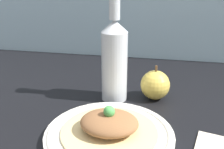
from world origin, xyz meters
TOP-DOWN VIEW (x-y plane):
  - ground_plane at (0.00, 0.00)cm, footprint 180.00×110.00cm
  - plate at (-0.06, -2.13)cm, footprint 25.68×25.68cm
  - plated_food at (-0.06, -2.13)cm, footprint 19.17×19.17cm
  - cider_bottle at (-2.44, 15.88)cm, footprint 6.54×6.54cm
  - apple at (7.95, 17.98)cm, footprint 7.61×7.61cm

SIDE VIEW (x-z plane):
  - ground_plane at x=0.00cm, z-range -4.00..0.00cm
  - plate at x=-0.06cm, z-range 0.06..1.97cm
  - plated_food at x=-0.06cm, z-range 0.42..6.18cm
  - apple at x=7.95cm, z-range -0.72..8.35cm
  - cider_bottle at x=-2.44cm, z-range -3.34..26.02cm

